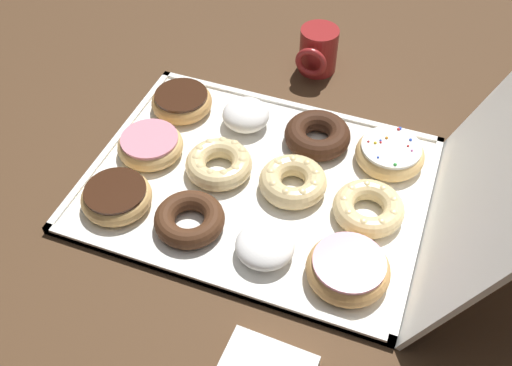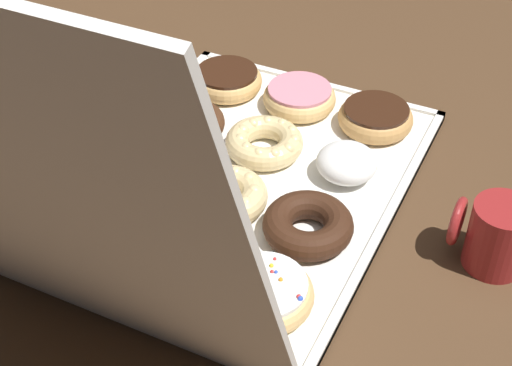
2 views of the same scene
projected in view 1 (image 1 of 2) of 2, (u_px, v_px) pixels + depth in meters
ground_plane at (257, 186)px, 1.00m from camera, size 3.00×3.00×0.00m
donut_box at (257, 184)px, 0.99m from camera, size 0.43×0.55×0.01m
chocolate_frosted_donut_0 at (182, 101)px, 1.10m from camera, size 0.11×0.11×0.04m
pink_frosted_donut_1 at (151, 144)px, 1.03m from camera, size 0.11×0.11×0.04m
chocolate_frosted_donut_2 at (117, 197)px, 0.94m from camera, size 0.11×0.11×0.04m
powdered_filled_donut_3 at (246, 115)px, 1.07m from camera, size 0.09×0.09×0.05m
cruller_donut_4 at (220, 162)px, 1.00m from camera, size 0.11×0.11×0.04m
chocolate_cake_ring_donut_5 at (189, 219)px, 0.92m from camera, size 0.11×0.11×0.03m
chocolate_cake_ring_donut_6 at (317, 135)px, 1.04m from camera, size 0.12×0.12×0.04m
cruller_donut_7 at (293, 181)px, 0.96m from camera, size 0.11×0.11×0.04m
powdered_filled_donut_8 at (265, 245)px, 0.88m from camera, size 0.09×0.09×0.04m
sprinkle_donut_9 at (390, 154)px, 1.01m from camera, size 0.12×0.12×0.04m
cruller_donut_10 at (368, 208)px, 0.93m from camera, size 0.11×0.11×0.04m
pink_frosted_donut_11 at (348, 269)px, 0.85m from camera, size 0.12×0.12×0.04m
coffee_mug at (316, 50)px, 1.18m from camera, size 0.10×0.08×0.09m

